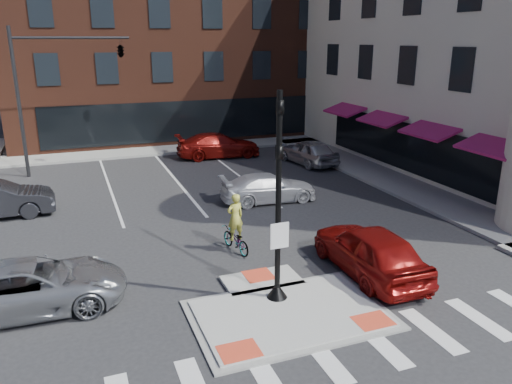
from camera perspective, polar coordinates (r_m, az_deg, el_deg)
name	(u,v)px	position (r m, az deg, el deg)	size (l,w,h in m)	color
ground	(282,307)	(14.68, 3.04, -13.01)	(120.00, 120.00, 0.00)	#28282B
refuge_island	(286,310)	(14.45, 3.47, -13.31)	(5.40, 4.65, 0.13)	gray
sidewalk_e	(391,180)	(27.85, 15.16, 1.36)	(3.00, 24.00, 0.15)	gray
sidewalk_n	(195,147)	(35.32, -7.00, 5.11)	(26.00, 3.00, 0.15)	gray
building_n	(162,33)	(44.33, -10.70, 17.44)	(24.40, 18.40, 15.50)	#4F2518
building_far_left	(71,60)	(63.62, -20.41, 13.99)	(10.00, 12.00, 10.00)	slate
building_far_right	(177,49)	(67.11, -9.00, 15.79)	(12.00, 12.00, 12.00)	brown
signal_pole	(278,226)	(13.99, 2.54, -3.87)	(0.60, 0.60, 5.98)	black
mast_arm_signal	(94,60)	(29.64, -18.05, 14.10)	(6.10, 2.24, 8.00)	black
silver_suv	(30,286)	(15.55, -24.39, -9.78)	(2.42, 5.25, 1.46)	#A8AAAF
red_sedan	(370,250)	(16.62, 12.88, -6.47)	(1.96, 4.88, 1.66)	maroon
white_pickup	(269,188)	(23.41, 1.45, 0.49)	(1.84, 4.54, 1.32)	white
bg_car_silver	(308,152)	(30.60, 5.97, 4.59)	(1.80, 4.48, 1.53)	#B0B2B8
bg_car_red	(219,145)	(32.34, -4.31, 5.35)	(2.18, 5.36, 1.56)	maroon
cyclist	(235,232)	(17.92, -2.37, -4.62)	(0.92, 1.79, 2.17)	#3F3F44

